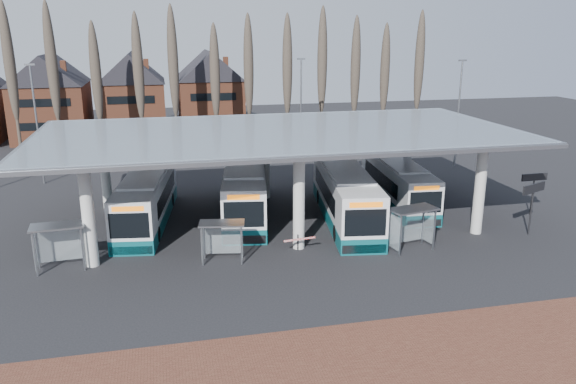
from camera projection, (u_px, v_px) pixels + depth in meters
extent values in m
plane|color=black|center=(309.00, 264.00, 32.01)|extent=(140.00, 140.00, 0.00)
cylinder|color=silver|center=(88.00, 215.00, 30.96)|extent=(0.70, 0.70, 6.00)
cylinder|color=silver|center=(105.00, 169.00, 41.26)|extent=(0.70, 0.70, 6.00)
cylinder|color=silver|center=(299.00, 201.00, 33.51)|extent=(0.70, 0.70, 6.00)
cylinder|color=silver|center=(265.00, 161.00, 43.82)|extent=(0.70, 0.70, 6.00)
cylinder|color=silver|center=(480.00, 189.00, 36.07)|extent=(0.70, 0.70, 6.00)
cylinder|color=silver|center=(408.00, 153.00, 46.37)|extent=(0.70, 0.70, 6.00)
cube|color=gray|center=(280.00, 132.00, 37.76)|extent=(32.00, 16.00, 0.12)
cube|color=silver|center=(280.00, 131.00, 37.74)|extent=(31.50, 15.50, 0.04)
cone|color=#473D33|center=(13.00, 88.00, 56.22)|extent=(0.36, 0.36, 14.50)
ellipsoid|color=#473D33|center=(11.00, 70.00, 55.73)|extent=(1.10, 1.10, 11.02)
cone|color=#473D33|center=(56.00, 87.00, 57.07)|extent=(0.36, 0.36, 14.50)
ellipsoid|color=#473D33|center=(54.00, 69.00, 56.58)|extent=(1.10, 1.10, 11.02)
cone|color=#473D33|center=(97.00, 86.00, 57.92)|extent=(0.36, 0.36, 14.50)
ellipsoid|color=#473D33|center=(95.00, 69.00, 57.43)|extent=(1.10, 1.10, 11.02)
cone|color=#473D33|center=(137.00, 85.00, 58.77)|extent=(0.36, 0.36, 14.50)
ellipsoid|color=#473D33|center=(136.00, 68.00, 58.29)|extent=(1.10, 1.10, 11.02)
cone|color=#473D33|center=(176.00, 84.00, 59.62)|extent=(0.36, 0.36, 14.50)
ellipsoid|color=#473D33|center=(175.00, 68.00, 59.14)|extent=(1.10, 1.10, 11.02)
cone|color=#473D33|center=(213.00, 84.00, 60.47)|extent=(0.36, 0.36, 14.50)
ellipsoid|color=#473D33|center=(213.00, 67.00, 59.99)|extent=(1.10, 1.10, 11.02)
cone|color=#473D33|center=(250.00, 83.00, 61.32)|extent=(0.36, 0.36, 14.50)
ellipsoid|color=#473D33|center=(250.00, 67.00, 60.84)|extent=(1.10, 1.10, 11.02)
cone|color=#473D33|center=(286.00, 82.00, 62.17)|extent=(0.36, 0.36, 14.50)
ellipsoid|color=#473D33|center=(286.00, 66.00, 61.69)|extent=(1.10, 1.10, 11.02)
cone|color=#473D33|center=(320.00, 81.00, 63.02)|extent=(0.36, 0.36, 14.50)
ellipsoid|color=#473D33|center=(321.00, 66.00, 62.54)|extent=(1.10, 1.10, 11.02)
cone|color=#473D33|center=(354.00, 81.00, 63.87)|extent=(0.36, 0.36, 14.50)
ellipsoid|color=#473D33|center=(355.00, 65.00, 63.39)|extent=(1.10, 1.10, 11.02)
cone|color=#473D33|center=(387.00, 80.00, 64.73)|extent=(0.36, 0.36, 14.50)
ellipsoid|color=#473D33|center=(388.00, 65.00, 64.24)|extent=(1.10, 1.10, 11.02)
cone|color=#473D33|center=(419.00, 79.00, 65.58)|extent=(0.36, 0.36, 14.50)
ellipsoid|color=#473D33|center=(420.00, 64.00, 65.09)|extent=(1.10, 1.10, 11.02)
cube|color=brown|center=(53.00, 110.00, 67.88)|extent=(8.00, 10.00, 7.00)
pyramid|color=black|center=(46.00, 50.00, 65.93)|extent=(8.30, 10.30, 3.50)
cube|color=brown|center=(134.00, 108.00, 69.90)|extent=(8.00, 10.00, 7.00)
pyramid|color=black|center=(129.00, 50.00, 67.95)|extent=(8.30, 10.30, 3.50)
cube|color=brown|center=(210.00, 105.00, 71.92)|extent=(8.00, 10.00, 7.00)
pyramid|color=black|center=(208.00, 49.00, 69.98)|extent=(8.30, 10.30, 3.50)
cylinder|color=slate|center=(37.00, 126.00, 47.39)|extent=(0.16, 0.16, 10.00)
cube|color=slate|center=(30.00, 65.00, 45.97)|extent=(0.80, 0.15, 0.15)
cylinder|color=slate|center=(301.00, 111.00, 56.24)|extent=(0.16, 0.16, 10.00)
cube|color=slate|center=(301.00, 59.00, 54.82)|extent=(0.80, 0.15, 0.15)
cylinder|color=slate|center=(458.00, 115.00, 53.60)|extent=(0.16, 0.16, 10.00)
cube|color=slate|center=(463.00, 60.00, 52.18)|extent=(0.80, 0.15, 0.15)
cube|color=silver|center=(146.00, 196.00, 38.45)|extent=(4.35, 12.61, 2.88)
cube|color=#0B4D54|center=(148.00, 216.00, 38.84)|extent=(4.37, 12.63, 0.93)
cube|color=silver|center=(145.00, 175.00, 38.04)|extent=(3.39, 7.68, 0.19)
cube|color=black|center=(147.00, 193.00, 38.92)|extent=(3.90, 9.19, 1.13)
cube|color=black|center=(129.00, 226.00, 32.54)|extent=(2.30, 0.39, 1.54)
cube|color=black|center=(159.00, 173.00, 44.32)|extent=(2.22, 0.38, 1.24)
cube|color=orange|center=(128.00, 209.00, 32.26)|extent=(1.83, 0.31, 0.31)
cube|color=black|center=(131.00, 250.00, 32.98)|extent=(2.48, 0.44, 0.51)
cylinder|color=black|center=(118.00, 236.00, 34.99)|extent=(0.43, 1.02, 0.99)
cylinder|color=black|center=(157.00, 234.00, 35.18)|extent=(0.43, 1.02, 0.99)
cylinder|color=black|center=(139.00, 200.00, 42.19)|extent=(0.43, 1.02, 0.99)
cylinder|color=black|center=(171.00, 200.00, 42.38)|extent=(0.43, 1.02, 0.99)
cube|color=silver|center=(245.00, 186.00, 40.44)|extent=(4.88, 13.42, 3.07)
cube|color=#0B4D54|center=(246.00, 206.00, 40.85)|extent=(4.90, 13.45, 0.99)
cube|color=silver|center=(245.00, 165.00, 40.00)|extent=(3.75, 8.19, 0.20)
cube|color=black|center=(245.00, 183.00, 40.93)|extent=(4.33, 9.80, 1.20)
cube|color=black|center=(244.00, 214.00, 34.15)|extent=(2.44, 0.46, 1.64)
cube|color=black|center=(246.00, 164.00, 46.69)|extent=(2.35, 0.45, 1.31)
cube|color=orange|center=(243.00, 197.00, 33.84)|extent=(1.94, 0.37, 0.33)
cube|color=black|center=(244.00, 240.00, 34.61)|extent=(2.63, 0.51, 0.55)
cylinder|color=black|center=(226.00, 225.00, 36.78)|extent=(0.47, 1.09, 1.05)
cylinder|color=black|center=(264.00, 224.00, 36.93)|extent=(0.47, 1.09, 1.05)
cylinder|color=black|center=(230.00, 191.00, 44.44)|extent=(0.47, 1.09, 1.05)
cylinder|color=black|center=(262.00, 191.00, 44.59)|extent=(0.47, 1.09, 1.05)
cube|color=silver|center=(345.00, 192.00, 38.97)|extent=(4.67, 13.44, 3.07)
cube|color=#0B4D54|center=(345.00, 213.00, 39.38)|extent=(4.69, 13.46, 0.99)
cube|color=silver|center=(346.00, 170.00, 38.52)|extent=(3.63, 8.18, 0.20)
cube|color=black|center=(344.00, 189.00, 39.46)|extent=(4.18, 9.79, 1.21)
cube|color=black|center=(365.00, 223.00, 32.67)|extent=(2.45, 0.42, 1.65)
cube|color=black|center=(331.00, 168.00, 45.22)|extent=(2.36, 0.41, 1.32)
cube|color=orange|center=(366.00, 205.00, 32.36)|extent=(1.95, 0.34, 0.33)
cube|color=black|center=(364.00, 249.00, 33.14)|extent=(2.64, 0.47, 0.55)
cylinder|color=black|center=(337.00, 233.00, 35.28)|extent=(0.46, 1.09, 1.05)
cylinder|color=black|center=(376.00, 232.00, 35.47)|extent=(0.46, 1.09, 1.05)
cylinder|color=black|center=(320.00, 197.00, 42.95)|extent=(0.46, 1.09, 1.05)
cylinder|color=black|center=(352.00, 196.00, 43.14)|extent=(0.46, 1.09, 1.05)
cube|color=silver|center=(398.00, 180.00, 42.86)|extent=(3.58, 11.95, 2.75)
cube|color=#0B4D54|center=(397.00, 197.00, 43.23)|extent=(3.60, 11.97, 0.88)
cube|color=silver|center=(399.00, 162.00, 42.47)|extent=(2.89, 7.24, 0.18)
cube|color=black|center=(396.00, 178.00, 43.30)|extent=(3.31, 8.67, 1.08)
cube|color=black|center=(426.00, 202.00, 37.26)|extent=(2.20, 0.26, 1.47)
cube|color=black|center=(376.00, 162.00, 48.42)|extent=(2.12, 0.25, 1.18)
cube|color=orange|center=(427.00, 188.00, 36.99)|extent=(1.75, 0.21, 0.29)
cube|color=black|center=(424.00, 223.00, 37.68)|extent=(2.37, 0.30, 0.49)
cylinder|color=black|center=(398.00, 212.00, 39.53)|extent=(0.36, 0.96, 0.94)
cylinder|color=black|center=(429.00, 211.00, 39.81)|extent=(0.36, 0.96, 0.94)
cylinder|color=black|center=(370.00, 185.00, 46.35)|extent=(0.36, 0.96, 0.94)
cylinder|color=black|center=(397.00, 184.00, 46.63)|extent=(0.36, 0.96, 0.94)
cube|color=gray|center=(35.00, 255.00, 30.04)|extent=(0.09, 0.09, 2.52)
cube|color=gray|center=(83.00, 249.00, 30.74)|extent=(0.09, 0.09, 2.52)
cube|color=gray|center=(37.00, 247.00, 31.06)|extent=(0.09, 0.09, 2.52)
cube|color=gray|center=(83.00, 242.00, 31.76)|extent=(0.09, 0.09, 2.52)
cube|color=gray|center=(57.00, 226.00, 30.53)|extent=(2.93, 1.64, 0.10)
cube|color=silver|center=(60.00, 244.00, 31.44)|extent=(2.42, 0.24, 2.02)
cube|color=silver|center=(35.00, 250.00, 30.52)|extent=(0.13, 1.11, 2.02)
cube|color=silver|center=(84.00, 245.00, 31.25)|extent=(0.13, 1.11, 2.02)
cube|color=gray|center=(202.00, 247.00, 31.48)|extent=(0.08, 0.08, 2.28)
cube|color=gray|center=(241.00, 246.00, 31.59)|extent=(0.08, 0.08, 2.28)
cube|color=gray|center=(204.00, 240.00, 32.44)|extent=(0.08, 0.08, 2.28)
cube|color=gray|center=(242.00, 239.00, 32.55)|extent=(0.08, 0.08, 2.28)
cube|color=gray|center=(222.00, 223.00, 31.69)|extent=(2.73, 1.69, 0.09)
cube|color=silver|center=(223.00, 239.00, 32.53)|extent=(2.16, 0.41, 1.82)
cube|color=silver|center=(202.00, 243.00, 31.95)|extent=(0.21, 0.99, 1.82)
cube|color=silver|center=(242.00, 242.00, 32.06)|extent=(0.21, 0.99, 1.82)
cube|color=gray|center=(400.00, 236.00, 32.73)|extent=(0.10, 0.10, 2.54)
cube|color=gray|center=(434.00, 230.00, 33.68)|extent=(0.10, 0.10, 2.54)
cube|color=gray|center=(390.00, 230.00, 33.72)|extent=(0.10, 0.10, 2.54)
cube|color=gray|center=(423.00, 224.00, 34.66)|extent=(0.10, 0.10, 2.54)
cube|color=gray|center=(413.00, 209.00, 33.33)|extent=(3.07, 1.94, 0.10)
cube|color=silver|center=(406.00, 226.00, 34.22)|extent=(2.40, 0.51, 2.03)
cube|color=silver|center=(394.00, 232.00, 33.19)|extent=(0.25, 1.11, 2.03)
cube|color=silver|center=(429.00, 226.00, 34.18)|extent=(0.25, 1.11, 2.03)
cylinder|color=black|center=(531.00, 210.00, 36.14)|extent=(0.10, 0.10, 3.35)
cube|color=black|center=(534.00, 188.00, 35.73)|extent=(2.16, 1.03, 0.58)
cylinder|color=black|center=(532.00, 195.00, 40.12)|extent=(0.09, 0.09, 2.99)
cube|color=black|center=(535.00, 177.00, 39.75)|extent=(2.06, 0.18, 0.51)
cube|color=black|center=(298.00, 242.00, 33.88)|extent=(0.07, 0.07, 0.99)
cube|color=red|center=(300.00, 239.00, 33.36)|extent=(1.99, 0.33, 0.09)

